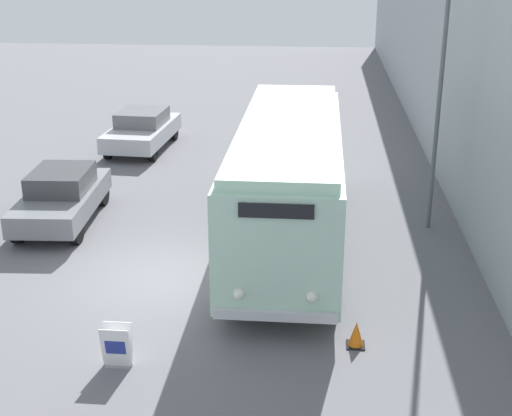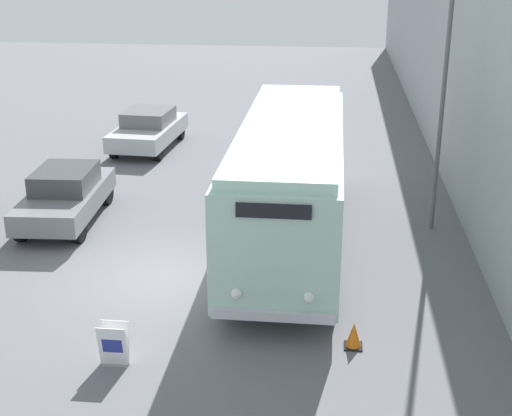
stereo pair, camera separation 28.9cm
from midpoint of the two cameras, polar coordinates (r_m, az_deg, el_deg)
ground_plane at (r=17.08m, az=-7.67°, el=-5.55°), size 80.00×80.00×0.00m
building_wall_right at (r=25.53m, az=14.43°, el=11.39°), size 0.30×60.00×7.36m
vintage_bus at (r=18.13m, az=2.14°, el=2.54°), size 2.56×10.05×3.29m
sign_board at (r=13.73m, az=-11.68°, el=-10.81°), size 0.55×0.32×0.85m
streetlamp at (r=19.16m, az=14.34°, el=11.83°), size 0.36×0.36×7.50m
parked_car_near at (r=20.69m, az=-15.66°, el=0.92°), size 2.05×4.42×1.52m
parked_car_mid at (r=27.62m, az=-9.39°, el=6.23°), size 2.21×4.51×1.48m
traffic_cone at (r=14.25m, az=7.43°, el=-9.98°), size 0.36×0.36×0.53m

